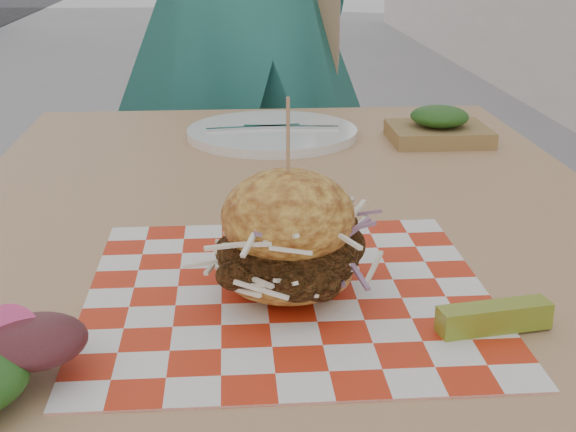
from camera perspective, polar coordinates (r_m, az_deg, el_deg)
The scene contains 7 objects.
patio_table at distance 0.94m, azimuth 0.25°, elevation -4.78°, with size 0.80×1.20×0.75m.
patio_chair at distance 1.98m, azimuth -1.55°, elevation 4.83°, with size 0.51×0.51×0.95m.
paper_liner at distance 0.73m, azimuth -0.00°, elevation -5.49°, with size 0.36×0.36×0.00m, color red.
sandwich at distance 0.71m, azimuth -0.00°, elevation -1.80°, with size 0.16×0.16×0.18m.
pickle_spear at distance 0.68m, azimuth 14.45°, elevation -6.99°, with size 0.10×0.02×0.02m, color olive.
place_setting at distance 1.28m, azimuth -1.13°, elevation 5.94°, with size 0.27×0.27×0.02m.
kraft_tray at distance 1.27m, azimuth 10.68°, elevation 6.22°, with size 0.15×0.12×0.06m.
Camera 1 is at (0.09, -0.87, 1.06)m, focal length 50.00 mm.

